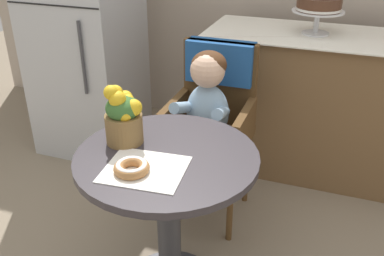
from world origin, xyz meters
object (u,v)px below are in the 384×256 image
Objects in this scene: flower_vase at (123,115)px; refrigerator at (84,29)px; wicker_chair at (214,104)px; donut_front at (132,167)px; tiered_cake_stand at (320,0)px; seated_child at (205,109)px; cafe_table at (168,199)px.

refrigerator is at bearing 128.70° from flower_vase.
donut_front is (-0.05, -0.85, 0.10)m from wicker_chair.
tiered_cake_stand is at bearing 64.34° from flower_vase.
refrigerator is at bearing 151.19° from seated_child.
seated_child is at bearing 85.89° from donut_front.
refrigerator reaches higher than seated_child.
seated_child is at bearing -119.13° from tiered_cake_stand.
wicker_chair is at bearing 90.00° from seated_child.
seated_child reaches higher than donut_front.
donut_front is at bearing -52.09° from refrigerator.
seated_child is 2.16× the size of tiered_cake_stand.
cafe_table is 0.39m from flower_vase.
seated_child is at bearing -28.81° from refrigerator.
tiered_cake_stand reaches higher than wicker_chair.
cafe_table is 0.29m from donut_front.
refrigerator is at bearing 127.91° from donut_front.
cafe_table is 2.89× the size of flower_vase.
seated_child is 5.56× the size of donut_front.
refrigerator is (-1.05, 1.10, 0.34)m from cafe_table.
seated_child is 0.43× the size of refrigerator.
seated_child is at bearing 91.92° from cafe_table.
tiered_cake_stand is 1.49m from refrigerator.
flower_vase reaches higher than donut_front.
donut_front is (-0.07, -0.16, 0.23)m from cafe_table.
refrigerator reaches higher than wicker_chair.
wicker_chair is 1.31× the size of seated_child.
tiered_cake_stand is at bearing 71.90° from donut_front.
wicker_chair is 1.13m from refrigerator.
wicker_chair is at bearing 91.49° from cafe_table.
wicker_chair is 0.71m from flower_vase.
refrigerator reaches higher than flower_vase.
donut_front is 1.60m from refrigerator.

